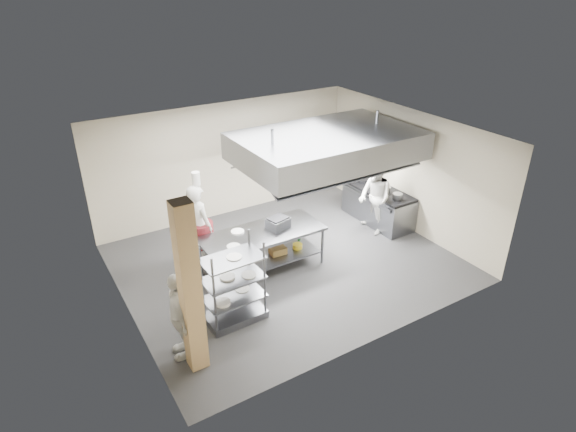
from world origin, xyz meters
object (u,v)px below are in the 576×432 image
island (263,251)px  cooking_range (378,206)px  griddle (278,223)px  chef_head (198,227)px  chef_plating (180,315)px  chef_line (375,198)px  stockpot (385,190)px  pass_rack (233,282)px

island → cooking_range: 3.69m
cooking_range → griddle: bearing=-172.3°
chef_head → chef_plating: 2.78m
island → cooking_range: (3.66, 0.44, -0.04)m
cooking_range → chef_head: (-4.76, 0.40, 0.55)m
chef_line → chef_head: bearing=-89.9°
chef_head → island: bearing=-155.2°
griddle → stockpot: (3.19, 0.17, -0.02)m
island → chef_head: (-1.10, 0.84, 0.52)m
pass_rack → chef_line: 4.64m
island → chef_plating: size_ratio=1.65×
pass_rack → chef_head: chef_head is taller
chef_line → griddle: size_ratio=4.09×
cooking_range → chef_head: 4.81m
cooking_range → chef_head: chef_head is taller
island → chef_plating: (-2.42, -1.59, 0.35)m
pass_rack → stockpot: bearing=14.7°
pass_rack → chef_plating: size_ratio=1.02×
pass_rack → chef_head: bearing=83.8°
chef_head → chef_line: (4.28, -0.77, -0.05)m
island → chef_line: 3.21m
pass_rack → griddle: (1.66, 1.23, 0.20)m
chef_line → stockpot: bearing=113.9°
island → griddle: bearing=-0.4°
chef_line → cooking_range: bearing=138.1°
island → stockpot: bearing=2.4°
pass_rack → stockpot: size_ratio=5.77×
chef_plating → griddle: 3.24m
island → cooking_range: bearing=6.7°
chef_head → stockpot: 4.72m
island → stockpot: (3.58, 0.16, 0.54)m
chef_line → griddle: bearing=-78.2°
pass_rack → cooking_range: pass_rack is taller
chef_plating → chef_head: bearing=162.5°
chef_plating → stockpot: 6.25m
island → stockpot: stockpot is taller
pass_rack → cooking_range: bearing=17.3°
cooking_range → chef_line: bearing=-142.2°
griddle → pass_rack: bearing=-156.9°
cooking_range → chef_plating: chef_plating is taller
island → chef_plating: 2.92m
cooking_range → chef_line: size_ratio=1.08×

